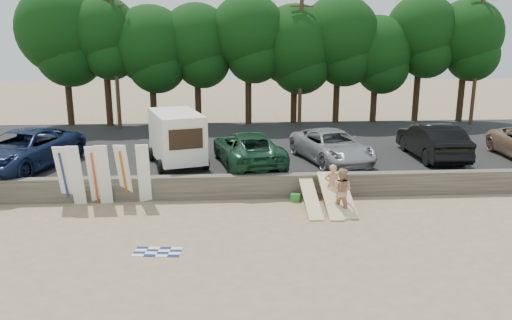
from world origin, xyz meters
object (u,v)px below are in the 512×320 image
object	(u,v)px
car_1	(248,148)
box_trailer	(177,136)
beachgoer_a	(332,185)
car_3	(432,141)
car_2	(332,146)
beachgoer_b	(341,191)
cooler	(295,197)
car_0	(23,150)

from	to	relation	value
car_1	box_trailer	bearing A→B (deg)	-12.97
box_trailer	beachgoer_a	world-z (taller)	box_trailer
car_1	car_3	bearing A→B (deg)	174.88
car_2	car_3	distance (m)	5.16
box_trailer	beachgoer_b	size ratio (longest dim) A/B	2.44
box_trailer	cooler	bearing A→B (deg)	-52.11
beachgoer_a	cooler	world-z (taller)	beachgoer_a
car_0	car_2	world-z (taller)	car_0
car_0	car_1	world-z (taller)	car_0
beachgoer_a	cooler	size ratio (longest dim) A/B	4.48
box_trailer	car_2	distance (m)	7.49
car_2	beachgoer_a	size ratio (longest dim) A/B	3.23
car_1	car_3	size ratio (longest dim) A/B	1.06
car_1	beachgoer_b	xyz separation A→B (m)	(3.34, -4.95, -0.60)
car_2	cooler	bearing A→B (deg)	-135.52
car_0	beachgoer_a	size ratio (longest dim) A/B	3.80
car_1	beachgoer_a	world-z (taller)	car_1
car_0	car_1	size ratio (longest dim) A/B	1.12
car_2	beachgoer_a	world-z (taller)	car_2
box_trailer	car_0	distance (m)	7.00
car_3	cooler	world-z (taller)	car_3
car_2	beachgoer_b	distance (m)	5.41
box_trailer	beachgoer_a	size ratio (longest dim) A/B	2.57
box_trailer	car_3	world-z (taller)	box_trailer
cooler	box_trailer	bearing A→B (deg)	159.49
beachgoer_b	cooler	world-z (taller)	beachgoer_b
car_0	car_3	size ratio (longest dim) A/B	1.19
car_0	cooler	bearing A→B (deg)	0.30
car_0	beachgoer_a	distance (m)	14.09
beachgoer_a	car_1	bearing A→B (deg)	-48.96
car_0	beachgoer_a	world-z (taller)	car_0
car_1	cooler	world-z (taller)	car_1
car_1	beachgoer_a	xyz separation A→B (m)	(3.19, -4.02, -0.65)
car_0	car_1	bearing A→B (deg)	16.31
box_trailer	beachgoer_a	distance (m)	7.88
cooler	car_0	bearing A→B (deg)	179.34
box_trailer	car_3	xyz separation A→B (m)	(12.60, 0.53, -0.52)
box_trailer	car_1	bearing A→B (deg)	-20.12
box_trailer	cooler	size ratio (longest dim) A/B	11.50
car_2	car_3	bearing A→B (deg)	-10.39
beachgoer_b	cooler	xyz separation A→B (m)	(-1.54, 1.50, -0.73)
beachgoer_b	beachgoer_a	bearing A→B (deg)	-54.26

